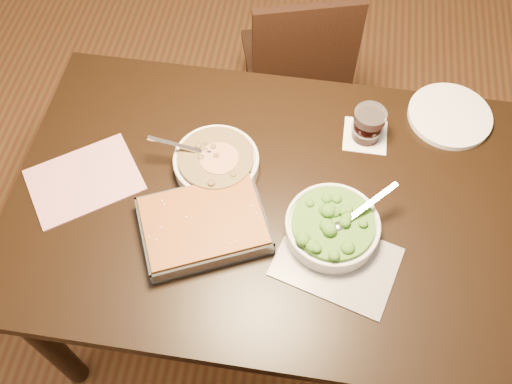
{
  "coord_description": "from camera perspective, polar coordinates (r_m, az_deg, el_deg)",
  "views": [
    {
      "loc": [
        0.08,
        -0.79,
        2.06
      ],
      "look_at": [
        -0.04,
        -0.01,
        0.8
      ],
      "focal_mm": 40.0,
      "sensor_mm": 36.0,
      "label": 1
    }
  ],
  "objects": [
    {
      "name": "stew_bowl",
      "position": [
        1.56,
        -3.99,
        2.97
      ],
      "size": [
        0.26,
        0.23,
        0.09
      ],
      "color": "silver",
      "rests_on": "table"
    },
    {
      "name": "wine_tumbler",
      "position": [
        1.64,
        11.16,
        6.69
      ],
      "size": [
        0.09,
        0.09,
        0.1
      ],
      "color": "black",
      "rests_on": "coaster"
    },
    {
      "name": "chair_far",
      "position": [
        2.26,
        4.24,
        12.69
      ],
      "size": [
        0.47,
        0.47,
        0.81
      ],
      "rotation": [
        0.0,
        0.0,
        3.43
      ],
      "color": "black",
      "rests_on": "ground"
    },
    {
      "name": "magazine_a",
      "position": [
        1.63,
        -16.8,
        1.14
      ],
      "size": [
        0.36,
        0.34,
        0.01
      ],
      "primitive_type": "cube",
      "rotation": [
        0.0,
        0.0,
        0.63
      ],
      "color": "#B43354",
      "rests_on": "table"
    },
    {
      "name": "dinner_plate",
      "position": [
        1.78,
        18.8,
        7.23
      ],
      "size": [
        0.24,
        0.24,
        0.02
      ],
      "primitive_type": "cylinder",
      "color": "white",
      "rests_on": "table"
    },
    {
      "name": "table",
      "position": [
        1.61,
        1.35,
        -2.51
      ],
      "size": [
        1.4,
        0.9,
        0.75
      ],
      "color": "black",
      "rests_on": "ground"
    },
    {
      "name": "magazine_b",
      "position": [
        1.46,
        8.04,
        -6.93
      ],
      "size": [
        0.34,
        0.28,
        0.01
      ],
      "primitive_type": "cube",
      "rotation": [
        0.0,
        0.0,
        -0.28
      ],
      "color": "#27262D",
      "rests_on": "table"
    },
    {
      "name": "ground",
      "position": [
        2.21,
        1.0,
        -10.83
      ],
      "size": [
        4.0,
        4.0,
        0.0
      ],
      "primitive_type": "plane",
      "color": "#452413",
      "rests_on": "ground"
    },
    {
      "name": "coaster",
      "position": [
        1.68,
        10.86,
        5.55
      ],
      "size": [
        0.12,
        0.12,
        0.0
      ],
      "primitive_type": "cube",
      "color": "white",
      "rests_on": "table"
    },
    {
      "name": "baking_dish",
      "position": [
        1.47,
        -5.25,
        -3.3
      ],
      "size": [
        0.38,
        0.34,
        0.06
      ],
      "rotation": [
        0.0,
        0.0,
        0.43
      ],
      "color": "silver",
      "rests_on": "table"
    },
    {
      "name": "broccoli_bowl",
      "position": [
        1.47,
        7.63,
        -3.47
      ],
      "size": [
        0.24,
        0.24,
        0.09
      ],
      "color": "silver",
      "rests_on": "table"
    }
  ]
}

